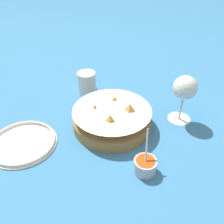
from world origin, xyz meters
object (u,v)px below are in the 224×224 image
at_px(food_basket, 112,119).
at_px(side_plate, 23,142).
at_px(beer_mug, 87,83).
at_px(wine_glass, 185,89).
at_px(sauce_cup, 145,165).

height_order(food_basket, side_plate, food_basket).
xyz_separation_m(beer_mug, side_plate, (-0.32, 0.14, -0.03)).
bearing_deg(beer_mug, food_basket, -149.28).
bearing_deg(beer_mug, wine_glass, -112.15).
relative_size(food_basket, beer_mug, 2.40).
distance_m(sauce_cup, beer_mug, 0.45).
relative_size(sauce_cup, wine_glass, 0.73).
relative_size(sauce_cup, side_plate, 0.58).
distance_m(food_basket, wine_glass, 0.25).
xyz_separation_m(food_basket, sauce_cup, (-0.18, -0.11, -0.01)).
relative_size(food_basket, sauce_cup, 2.14).
relative_size(food_basket, wine_glass, 1.55).
bearing_deg(sauce_cup, food_basket, 30.34).
height_order(wine_glass, beer_mug, wine_glass).
bearing_deg(sauce_cup, wine_glass, -26.39).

